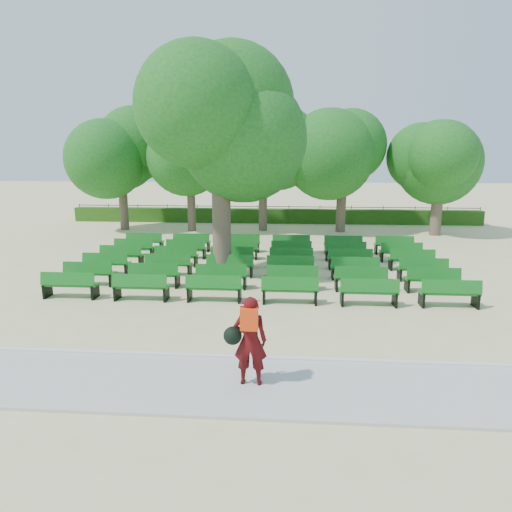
{
  "coord_description": "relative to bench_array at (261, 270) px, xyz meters",
  "views": [
    {
      "loc": [
        1.11,
        -15.12,
        4.22
      ],
      "look_at": [
        0.04,
        -1.0,
        1.1
      ],
      "focal_mm": 32.0,
      "sensor_mm": 36.0,
      "label": 1
    }
  ],
  "objects": [
    {
      "name": "ground",
      "position": [
        -0.07,
        -1.24,
        -0.09
      ],
      "size": [
        120.0,
        120.0,
        0.0
      ],
      "primitive_type": "plane",
      "color": "#CEC188"
    },
    {
      "name": "paving",
      "position": [
        -0.07,
        -8.64,
        -0.06
      ],
      "size": [
        30.0,
        2.2,
        0.06
      ],
      "primitive_type": "cube",
      "color": "#B1B1AC",
      "rests_on": "ground"
    },
    {
      "name": "curb",
      "position": [
        -0.07,
        -7.49,
        -0.04
      ],
      "size": [
        30.0,
        0.12,
        0.1
      ],
      "primitive_type": "cube",
      "color": "silver",
      "rests_on": "ground"
    },
    {
      "name": "hedge",
      "position": [
        -0.07,
        12.76,
        0.36
      ],
      "size": [
        26.0,
        0.7,
        0.9
      ],
      "primitive_type": "cube",
      "color": "#275415",
      "rests_on": "ground"
    },
    {
      "name": "fence",
      "position": [
        -0.07,
        13.16,
        -0.09
      ],
      "size": [
        26.0,
        0.1,
        1.02
      ],
      "primitive_type": null,
      "color": "black",
      "rests_on": "ground"
    },
    {
      "name": "tree_line",
      "position": [
        -0.07,
        8.76,
        -0.09
      ],
      "size": [
        21.8,
        6.8,
        7.04
      ],
      "primitive_type": null,
      "color": "#1C601C",
      "rests_on": "ground"
    },
    {
      "name": "bench_array",
      "position": [
        0.0,
        0.0,
        0.0
      ],
      "size": [
        1.68,
        0.63,
        1.04
      ],
      "rotation": [
        0.0,
        0.0,
        0.08
      ],
      "color": "#116419",
      "rests_on": "ground"
    },
    {
      "name": "tree_among",
      "position": [
        -1.36,
        -0.65,
        4.94
      ],
      "size": [
        5.14,
        5.14,
        7.38
      ],
      "color": "brown",
      "rests_on": "ground"
    },
    {
      "name": "person",
      "position": [
        0.32,
        -8.59,
        0.85
      ],
      "size": [
        0.79,
        0.47,
        1.69
      ],
      "rotation": [
        0.0,
        0.0,
        3.15
      ],
      "color": "#45090B",
      "rests_on": "ground"
    }
  ]
}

